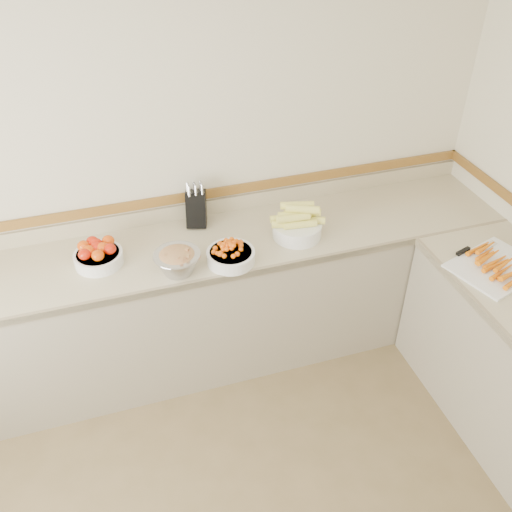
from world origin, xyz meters
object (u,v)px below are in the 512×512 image
object	(u,v)px
tomato_bowl	(98,254)
rhubarb_bowl	(177,261)
knife_block	(196,208)
corn_bowl	(297,225)
cherry_tomato_bowl	(231,255)
cutting_board	(496,265)

from	to	relation	value
tomato_bowl	rhubarb_bowl	bearing A→B (deg)	-27.42
knife_block	rhubarb_bowl	world-z (taller)	knife_block
tomato_bowl	corn_bowl	size ratio (longest dim) A/B	0.84
knife_block	corn_bowl	size ratio (longest dim) A/B	0.90
knife_block	rhubarb_bowl	bearing A→B (deg)	-115.49
cherry_tomato_bowl	cutting_board	xyz separation A→B (m)	(1.38, -0.50, -0.03)
tomato_bowl	cutting_board	bearing A→B (deg)	-18.78
rhubarb_bowl	cutting_board	distance (m)	1.76
knife_block	cherry_tomato_bowl	xyz separation A→B (m)	(0.10, -0.43, -0.07)
tomato_bowl	rhubarb_bowl	xyz separation A→B (m)	(0.41, -0.21, 0.01)
rhubarb_bowl	cutting_board	world-z (taller)	rhubarb_bowl
knife_block	cutting_board	world-z (taller)	knife_block
rhubarb_bowl	cutting_board	bearing A→B (deg)	-16.52
corn_bowl	cutting_board	xyz separation A→B (m)	(0.94, -0.63, -0.06)
cherry_tomato_bowl	rhubarb_bowl	bearing A→B (deg)	179.91
cherry_tomato_bowl	corn_bowl	xyz separation A→B (m)	(0.45, 0.13, 0.03)
tomato_bowl	cutting_board	xyz separation A→B (m)	(2.09, -0.71, -0.04)
cherry_tomato_bowl	tomato_bowl	bearing A→B (deg)	163.32
corn_bowl	rhubarb_bowl	size ratio (longest dim) A/B	1.25
tomato_bowl	rhubarb_bowl	size ratio (longest dim) A/B	1.05
tomato_bowl	corn_bowl	distance (m)	1.16
knife_block	corn_bowl	xyz separation A→B (m)	(0.54, -0.30, -0.04)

